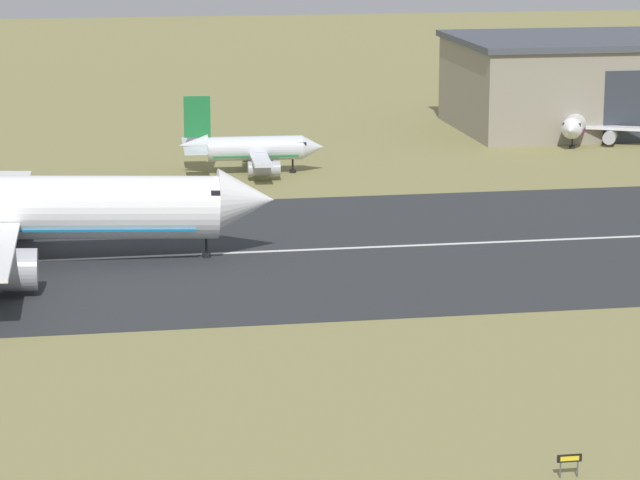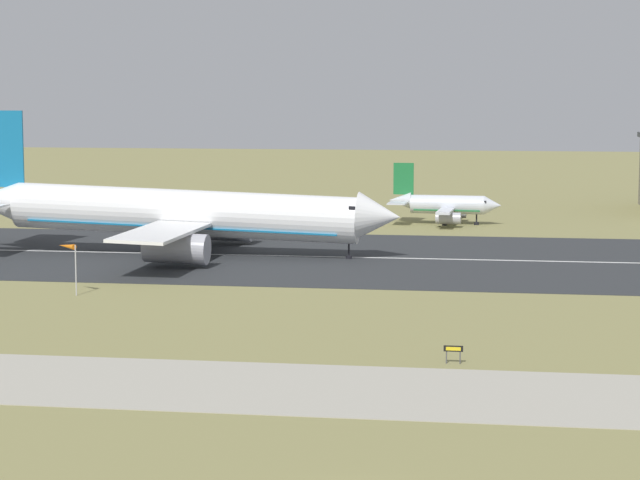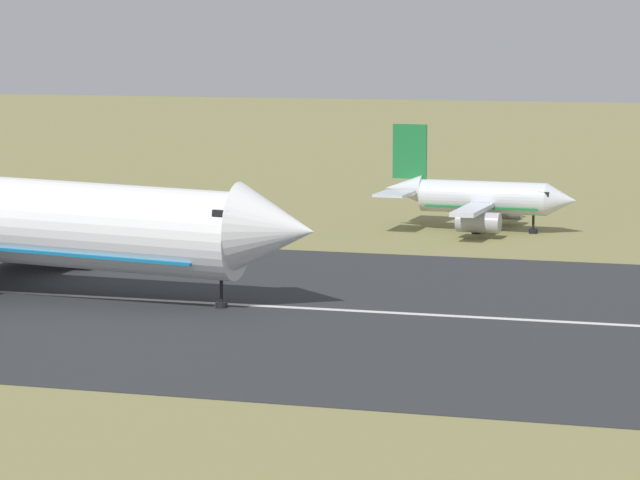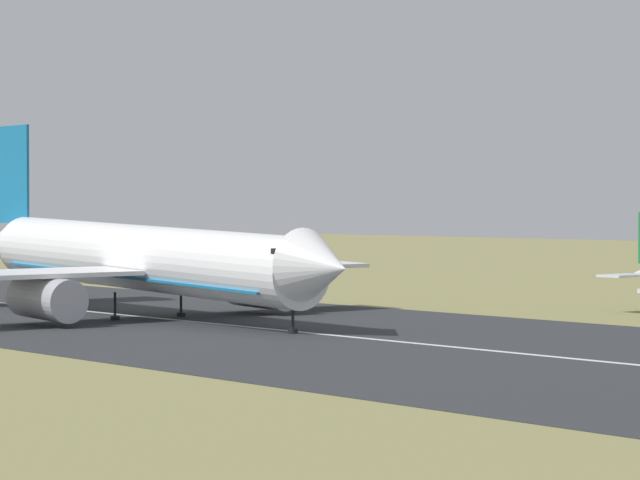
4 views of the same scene
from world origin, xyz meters
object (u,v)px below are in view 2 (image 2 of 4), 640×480
runway_sign (453,350)px  airplane_landing (182,214)px  windsock_pole (68,249)px  airplane_parked_centre (445,205)px

runway_sign → airplane_landing: bearing=122.4°
airplane_landing → windsock_pole: size_ratio=10.78×
airplane_landing → airplane_parked_centre: bearing=52.8°
windsock_pole → airplane_landing: bearing=83.3°
windsock_pole → runway_sign: windsock_pole is taller
airplane_parked_centre → windsock_pole: size_ratio=3.58×
airplane_parked_centre → runway_sign: size_ratio=12.63×
airplane_landing → windsock_pole: bearing=-96.7°
windsock_pole → runway_sign: size_ratio=3.53×
windsock_pole → runway_sign: 50.98m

